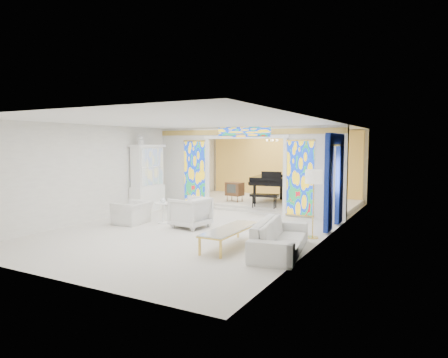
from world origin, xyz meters
The scene contains 24 objects.
floor centered at (0.00, 0.00, 0.00)m, with size 12.00×12.00×0.00m, color silver.
ceiling centered at (0.00, 0.00, 3.00)m, with size 7.00×12.00×0.02m, color white.
wall_back centered at (0.00, 6.00, 1.50)m, with size 7.00×0.02×3.00m, color white.
wall_front centered at (0.00, -6.00, 1.50)m, with size 7.00×0.02×3.00m, color white.
wall_left centered at (-3.50, 0.00, 1.50)m, with size 0.02×12.00×3.00m, color white.
wall_right centered at (3.50, 0.00, 1.50)m, with size 0.02×12.00×3.00m, color white.
partition_wall centered at (0.00, 2.00, 1.65)m, with size 7.00×0.22×3.00m.
stained_glass_left centered at (-2.03, 1.89, 1.30)m, with size 0.90×0.04×2.40m, color gold.
stained_glass_right centered at (2.03, 1.89, 1.30)m, with size 0.90×0.04×2.40m, color gold.
stained_glass_transom centered at (0.00, 1.89, 2.82)m, with size 2.00×0.04×0.34m, color gold.
alcove_platform centered at (0.00, 4.10, 0.09)m, with size 6.80×3.80×0.18m, color silver.
gold_curtain_back centered at (0.00, 5.88, 1.50)m, with size 6.70×0.10×2.90m, color #E1B14E.
chandelier centered at (0.20, 4.00, 2.55)m, with size 0.48×0.48×0.30m, color gold.
blue_drapes centered at (3.40, 0.70, 1.58)m, with size 0.14×1.85×2.65m.
china_cabinet centered at (-3.22, 0.60, 1.17)m, with size 0.56×1.46×2.72m.
armchair_left centered at (-2.12, -1.48, 0.33)m, with size 1.02×0.89×0.66m, color white.
armchair_right centered at (-0.27, -1.11, 0.44)m, with size 0.95×0.97×0.89m, color white.
sofa centered at (2.95, -2.42, 0.35)m, with size 2.42×0.95×0.71m, color white.
side_table centered at (-1.33, -1.00, 0.42)m, with size 0.63×0.63×0.63m.
vase centered at (-1.33, -1.00, 0.72)m, with size 0.17×0.17×0.17m, color white.
coffee_table centered at (1.76, -2.52, 0.41)m, with size 0.64×2.03×0.45m.
floor_lamp centered at (3.20, -0.72, 1.50)m, with size 0.56×0.56×1.75m.
grand_piano centered at (0.55, 3.91, 0.99)m, with size 2.06×3.19×1.21m.
tv_console centered at (-0.97, 3.10, 0.66)m, with size 0.70×0.53×0.74m.
Camera 1 is at (5.98, -10.65, 2.40)m, focal length 32.00 mm.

